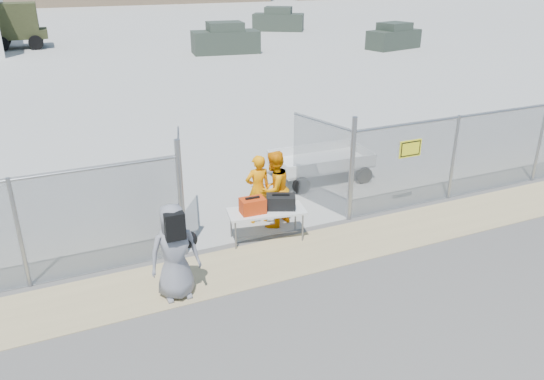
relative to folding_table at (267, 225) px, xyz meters
name	(u,v)px	position (x,y,z in m)	size (l,w,h in m)	color
ground	(314,280)	(0.19, -1.87, -0.35)	(160.00, 160.00, 0.00)	#413F3F
tarmac_inside	(82,35)	(0.19, 40.13, -0.35)	(160.00, 80.00, 0.01)	#A3A39E
dirt_strip	(292,255)	(0.19, -0.87, -0.35)	(44.00, 1.60, 0.01)	tan
chain_link_fence	(272,190)	(0.19, 0.13, 0.75)	(40.00, 0.20, 2.20)	gray
folding_table	(267,225)	(0.00, 0.00, 0.00)	(1.66, 0.69, 0.71)	silver
orange_bag	(253,206)	(-0.31, 0.01, 0.52)	(0.52, 0.35, 0.32)	red
black_duffel	(281,202)	(0.33, -0.03, 0.50)	(0.62, 0.36, 0.30)	black
security_worker_left	(258,189)	(0.17, 0.87, 0.47)	(0.61, 0.40, 1.66)	#FF9203
security_worker_right	(274,189)	(0.43, 0.58, 0.55)	(0.88, 0.68, 1.80)	#FF9203
visitor	(174,252)	(-2.34, -1.30, 0.56)	(0.89, 0.58, 1.82)	slate
utility_trailer	(321,165)	(2.82, 2.67, 0.07)	(3.49, 1.80, 0.85)	silver
parked_vehicle_near	(225,38)	(8.04, 25.34, 0.65)	(4.42, 2.00, 2.00)	#333C32
parked_vehicle_mid	(278,19)	(16.79, 35.80, 0.66)	(4.48, 2.03, 2.03)	#333C32
parked_vehicle_far	(394,36)	(19.62, 22.39, 0.53)	(3.91, 1.77, 1.77)	#333C32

